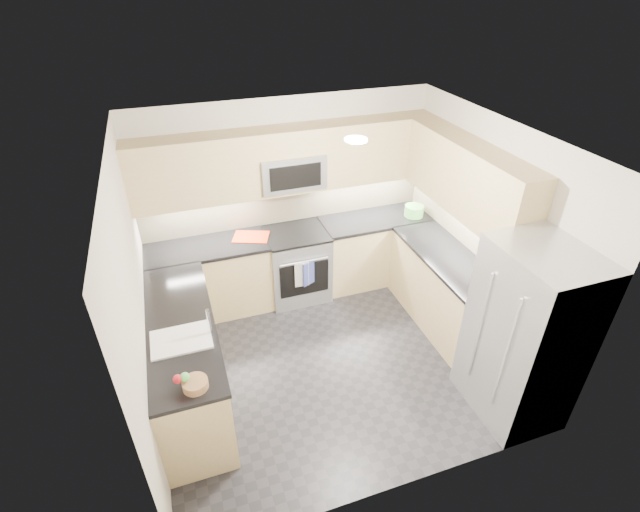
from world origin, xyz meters
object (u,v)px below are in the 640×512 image
at_px(utensil_bowl, 414,211).
at_px(fruit_basket, 195,384).
at_px(gas_range, 297,265).
at_px(cutting_board, 251,237).
at_px(refrigerator, 525,336).
at_px(microwave, 291,170).

height_order(utensil_bowl, fruit_basket, utensil_bowl).
distance_m(utensil_bowl, fruit_basket, 3.64).
distance_m(gas_range, cutting_board, 0.74).
xyz_separation_m(utensil_bowl, cutting_board, (-2.13, 0.14, -0.06)).
height_order(refrigerator, fruit_basket, refrigerator).
height_order(refrigerator, cutting_board, refrigerator).
bearing_deg(gas_range, fruit_basket, -124.28).
relative_size(microwave, fruit_basket, 3.78).
height_order(gas_range, fruit_basket, fruit_basket).
height_order(microwave, fruit_basket, microwave).
distance_m(microwave, fruit_basket, 2.75).
xyz_separation_m(utensil_bowl, fruit_basket, (-3.02, -2.02, -0.03)).
height_order(microwave, cutting_board, microwave).
bearing_deg(fruit_basket, refrigerator, -6.26).
height_order(cutting_board, fruit_basket, fruit_basket).
bearing_deg(gas_range, refrigerator, -59.12).
xyz_separation_m(gas_range, fruit_basket, (-1.44, -2.11, 0.52)).
height_order(microwave, refrigerator, microwave).
bearing_deg(microwave, cutting_board, -172.53).
bearing_deg(fruit_basket, cutting_board, 67.62).
bearing_deg(cutting_board, gas_range, -5.56).
bearing_deg(microwave, refrigerator, -60.38).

